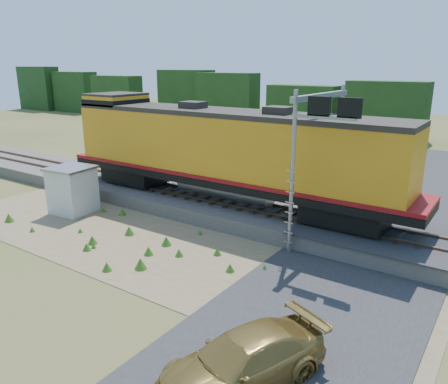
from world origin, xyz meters
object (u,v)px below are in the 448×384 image
Objects in this scene: locomotive at (220,150)px; signal_gantry at (322,129)px; shed at (73,190)px; car at (243,361)px.

locomotive is 6.46m from signal_gantry.
shed is 17.03m from car.
car is (8.56, -11.21, -3.01)m from locomotive.
signal_gantry is at bearing 10.65° from shed.
signal_gantry is at bearing -6.22° from locomotive.
locomotive is 4.42× the size of car.
car is at bearing -52.61° from locomotive.
signal_gantry is 11.80m from car.
shed is 14.49m from signal_gantry.
locomotive is 2.96× the size of signal_gantry.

